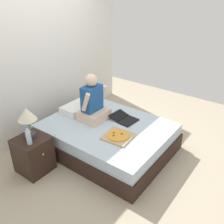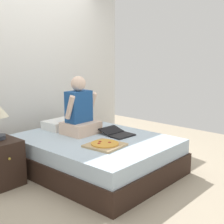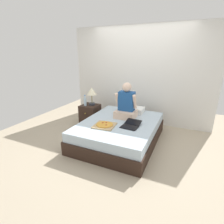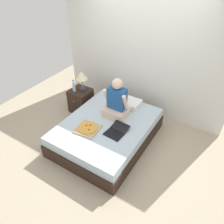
# 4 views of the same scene
# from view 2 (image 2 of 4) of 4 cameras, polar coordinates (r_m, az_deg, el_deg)

# --- Properties ---
(ground_plane) EXTENTS (5.76, 5.76, 0.00)m
(ground_plane) POSITION_cam_2_polar(r_m,az_deg,el_deg) (4.22, -3.11, -10.61)
(ground_plane) COLOR tan
(wall_back) EXTENTS (3.76, 0.12, 2.50)m
(wall_back) POSITION_cam_2_polar(r_m,az_deg,el_deg) (4.98, -14.53, 7.22)
(wall_back) COLOR silver
(wall_back) RESTS_ON ground
(bed) EXTENTS (1.53, 1.99, 0.45)m
(bed) POSITION_cam_2_polar(r_m,az_deg,el_deg) (4.15, -3.15, -7.75)
(bed) COLOR black
(bed) RESTS_ON ground
(pillow) EXTENTS (0.52, 0.34, 0.12)m
(pillow) POSITION_cam_2_polar(r_m,az_deg,el_deg) (4.61, -9.07, -2.15)
(pillow) COLOR white
(pillow) RESTS_ON bed
(person_seated) EXTENTS (0.47, 0.40, 0.78)m
(person_seated) POSITION_cam_2_polar(r_m,az_deg,el_deg) (4.24, -5.93, -0.11)
(person_seated) COLOR beige
(person_seated) RESTS_ON bed
(laptop) EXTENTS (0.35, 0.44, 0.07)m
(laptop) POSITION_cam_2_polar(r_m,az_deg,el_deg) (4.18, 1.16, -3.98)
(laptop) COLOR black
(laptop) RESTS_ON bed
(pizza_box) EXTENTS (0.43, 0.43, 0.05)m
(pizza_box) POSITION_cam_2_polar(r_m,az_deg,el_deg) (3.71, -1.30, -6.00)
(pizza_box) COLOR tan
(pizza_box) RESTS_ON bed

